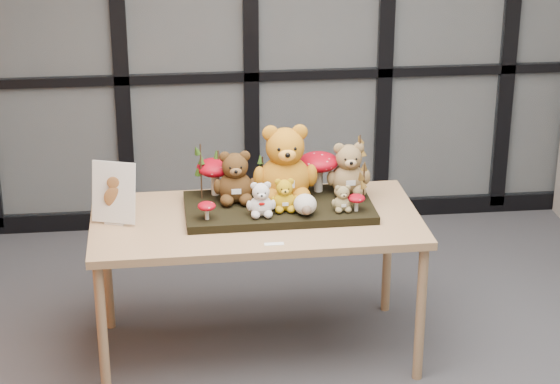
{
  "coord_description": "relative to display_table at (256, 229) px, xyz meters",
  "views": [
    {
      "loc": [
        -0.98,
        -4.02,
        2.85
      ],
      "look_at": [
        -0.46,
        0.68,
        0.94
      ],
      "focal_mm": 65.0,
      "sensor_mm": 36.0,
      "label": 1
    }
  ],
  "objects": [
    {
      "name": "sprig_green_centre",
      "position": [
        0.06,
        0.25,
        0.2
      ],
      "size": [
        0.05,
        0.05,
        0.19
      ],
      "primitive_type": null,
      "color": "#183D0E",
      "rests_on": "diorama_tray"
    },
    {
      "name": "bear_tan_back",
      "position": [
        0.51,
        0.18,
        0.26
      ],
      "size": [
        0.24,
        0.22,
        0.31
      ],
      "primitive_type": null,
      "rotation": [
        0.0,
        0.0,
        0.02
      ],
      "color": "olive",
      "rests_on": "diorama_tray"
    },
    {
      "name": "bear_brown_medium",
      "position": [
        -0.09,
        0.13,
        0.26
      ],
      "size": [
        0.23,
        0.21,
        0.3
      ],
      "primitive_type": null,
      "rotation": [
        0.0,
        0.0,
        0.02
      ],
      "color": "#442B12",
      "rests_on": "diorama_tray"
    },
    {
      "name": "mushroom_front_right",
      "position": [
        0.51,
        -0.07,
        0.16
      ],
      "size": [
        0.09,
        0.09,
        0.1
      ],
      "primitive_type": null,
      "color": "maroon",
      "rests_on": "diorama_tray"
    },
    {
      "name": "room_shell",
      "position": [
        0.58,
        -0.72,
        0.96
      ],
      "size": [
        5.0,
        5.0,
        5.0
      ],
      "color": "#AAA8A1",
      "rests_on": "floor"
    },
    {
      "name": "label_card",
      "position": [
        0.06,
        -0.34,
        0.07
      ],
      "size": [
        0.09,
        0.03,
        0.0
      ],
      "primitive_type": "cube",
      "color": "white",
      "rests_on": "display_table"
    },
    {
      "name": "glass_partition",
      "position": [
        0.58,
        1.75,
        0.69
      ],
      "size": [
        4.9,
        0.06,
        2.78
      ],
      "color": "#2D383F",
      "rests_on": "floor"
    },
    {
      "name": "diorama_tray",
      "position": [
        0.13,
        0.07,
        0.09
      ],
      "size": [
        0.97,
        0.5,
        0.04
      ],
      "primitive_type": "cube",
      "rotation": [
        0.0,
        0.0,
        0.02
      ],
      "color": "black",
      "rests_on": "display_table"
    },
    {
      "name": "mushroom_back_left",
      "position": [
        -0.19,
        0.23,
        0.21
      ],
      "size": [
        0.19,
        0.19,
        0.22
      ],
      "primitive_type": null,
      "color": "maroon",
      "rests_on": "diorama_tray"
    },
    {
      "name": "sprig_green_far_left",
      "position": [
        -0.27,
        0.18,
        0.26
      ],
      "size": [
        0.05,
        0.05,
        0.3
      ],
      "primitive_type": null,
      "color": "#183D0E",
      "rests_on": "diorama_tray"
    },
    {
      "name": "plush_cream_hedgehog",
      "position": [
        0.24,
        -0.08,
        0.17
      ],
      "size": [
        0.09,
        0.08,
        0.12
      ],
      "primitive_type": null,
      "rotation": [
        0.0,
        0.0,
        0.02
      ],
      "color": "beige",
      "rests_on": "diorama_tray"
    },
    {
      "name": "sprig_green_mid_left",
      "position": [
        -0.17,
        0.24,
        0.23
      ],
      "size": [
        0.05,
        0.05,
        0.24
      ],
      "primitive_type": null,
      "color": "#183D0E",
      "rests_on": "diorama_tray"
    },
    {
      "name": "bear_pooh_yellow",
      "position": [
        0.17,
        0.14,
        0.33
      ],
      "size": [
        0.34,
        0.31,
        0.44
      ],
      "primitive_type": null,
      "rotation": [
        0.0,
        0.0,
        0.02
      ],
      "color": "#B66F16",
      "rests_on": "diorama_tray"
    },
    {
      "name": "sign_holder",
      "position": [
        -0.71,
        0.01,
        0.22
      ],
      "size": [
        0.23,
        0.13,
        0.32
      ],
      "rotation": [
        0.0,
        0.0,
        -0.33
      ],
      "color": "silver",
      "rests_on": "display_table"
    },
    {
      "name": "sprig_dry_mid_right",
      "position": [
        0.57,
        0.05,
        0.21
      ],
      "size": [
        0.05,
        0.05,
        0.21
      ],
      "primitive_type": null,
      "color": "brown",
      "rests_on": "diorama_tray"
    },
    {
      "name": "sprig_dry_far_right",
      "position": [
        0.56,
        0.18,
        0.27
      ],
      "size": [
        0.05,
        0.05,
        0.32
      ],
      "primitive_type": null,
      "color": "brown",
      "rests_on": "diorama_tray"
    },
    {
      "name": "display_table",
      "position": [
        0.0,
        0.0,
        0.0
      ],
      "size": [
        1.69,
        0.87,
        0.79
      ],
      "rotation": [
        0.0,
        0.0,
        0.02
      ],
      "color": "tan",
      "rests_on": "floor"
    },
    {
      "name": "bear_beige_small",
      "position": [
        0.44,
        -0.06,
        0.18
      ],
      "size": [
        0.12,
        0.11,
        0.15
      ],
      "primitive_type": null,
      "rotation": [
        0.0,
        0.0,
        0.02
      ],
      "color": "olive",
      "rests_on": "diorama_tray"
    },
    {
      "name": "bear_small_yellow",
      "position": [
        0.14,
        -0.02,
        0.2
      ],
      "size": [
        0.15,
        0.13,
        0.19
      ],
      "primitive_type": null,
      "rotation": [
        0.0,
        0.0,
        0.02
      ],
      "color": "#C0910E",
      "rests_on": "diorama_tray"
    },
    {
      "name": "mushroom_back_right",
      "position": [
        0.36,
        0.22,
        0.22
      ],
      "size": [
        0.21,
        0.21,
        0.24
      ],
      "primitive_type": null,
      "color": "maroon",
      "rests_on": "diorama_tray"
    },
    {
      "name": "mushroom_front_left",
      "position": [
        -0.25,
        -0.09,
        0.16
      ],
      "size": [
        0.09,
        0.09,
        0.1
      ],
      "primitive_type": null,
      "color": "maroon",
      "rests_on": "diorama_tray"
    },
    {
      "name": "bear_white_bow",
      "position": [
        0.02,
        -0.07,
        0.2
      ],
      "size": [
        0.15,
        0.14,
        0.2
      ],
      "primitive_type": null,
      "rotation": [
        0.0,
        0.0,
        0.02
      ],
      "color": "silver",
      "rests_on": "diorama_tray"
    }
  ]
}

